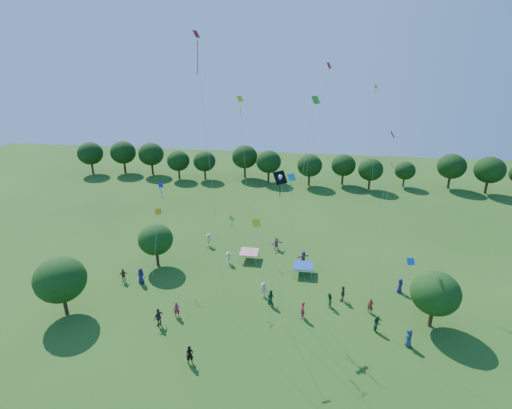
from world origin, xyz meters
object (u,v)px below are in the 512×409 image
object	(u,v)px
near_tree_east	(435,293)
red_high_kite	(202,91)
tent_red_stripe	(249,252)
man_in_black	(190,355)
near_tree_west	(60,280)
tent_blue	(303,266)
pirate_kite	(281,179)
near_tree_north	(156,240)

from	to	relation	value
near_tree_east	red_high_kite	xyz separation A→B (m)	(-21.99, 3.23, 17.19)
tent_red_stripe	man_in_black	xyz separation A→B (m)	(-1.90, -18.16, -0.19)
near_tree_west	tent_blue	xyz separation A→B (m)	(22.76, 11.05, -2.78)
tent_blue	tent_red_stripe	bearing A→B (deg)	160.52
pirate_kite	red_high_kite	world-z (taller)	red_high_kite
near_tree_east	red_high_kite	world-z (taller)	red_high_kite
tent_red_stripe	pirate_kite	distance (m)	14.58
tent_blue	man_in_black	world-z (taller)	man_in_black
red_high_kite	tent_red_stripe	bearing A→B (deg)	65.94
near_tree_north	man_in_black	bearing A→B (deg)	-59.89
near_tree_east	man_in_black	xyz separation A→B (m)	(-20.82, -8.04, -2.74)
near_tree_west	near_tree_east	distance (m)	35.10
tent_red_stripe	tent_blue	world-z (taller)	same
pirate_kite	red_high_kite	xyz separation A→B (m)	(-7.38, 0.44, 7.89)
near_tree_east	red_high_kite	size ratio (longest dim) A/B	0.23
tent_blue	man_in_black	distance (m)	17.99
tent_red_stripe	pirate_kite	size ratio (longest dim) A/B	0.18
near_tree_west	near_tree_east	size ratio (longest dim) A/B	1.08
near_tree_west	near_tree_north	distance (m)	11.68
near_tree_north	man_in_black	size ratio (longest dim) A/B	3.14
near_tree_north	pirate_kite	xyz separation A→B (m)	(14.97, -4.27, 9.45)
tent_red_stripe	man_in_black	size ratio (longest dim) A/B	1.31
man_in_black	pirate_kite	xyz separation A→B (m)	(6.21, 10.84, 12.05)
near_tree_west	pirate_kite	xyz separation A→B (m)	(20.33, 6.11, 9.07)
tent_red_stripe	tent_blue	xyz separation A→B (m)	(6.73, -2.38, 0.00)
near_tree_east	red_high_kite	distance (m)	28.10
tent_blue	man_in_black	xyz separation A→B (m)	(-8.63, -15.78, -0.19)
near_tree_north	tent_red_stripe	distance (m)	11.35
tent_blue	man_in_black	size ratio (longest dim) A/B	1.31
tent_blue	red_high_kite	world-z (taller)	red_high_kite
tent_blue	man_in_black	bearing A→B (deg)	-118.69
near_tree_north	red_high_kite	xyz separation A→B (m)	(7.59, -3.83, 17.33)
near_tree_north	tent_red_stripe	size ratio (longest dim) A/B	2.40
near_tree_north	near_tree_east	distance (m)	30.41
near_tree_east	pirate_kite	xyz separation A→B (m)	(-14.61, 2.79, 9.30)
tent_red_stripe	tent_blue	distance (m)	7.14
red_high_kite	pirate_kite	bearing A→B (deg)	-3.41
tent_blue	pirate_kite	xyz separation A→B (m)	(-2.42, -4.94, 11.85)
red_high_kite	near_tree_north	bearing A→B (deg)	153.23
red_high_kite	near_tree_east	bearing A→B (deg)	-8.36
man_in_black	tent_blue	bearing A→B (deg)	37.90
pirate_kite	tent_red_stripe	bearing A→B (deg)	120.48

